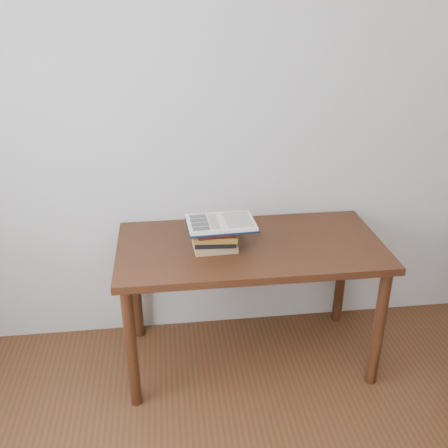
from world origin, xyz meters
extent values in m
cube|color=silver|center=(0.00, 1.75, 1.30)|extent=(3.50, 0.04, 2.60)
cube|color=#432110|center=(0.09, 1.38, 0.73)|extent=(1.40, 0.70, 0.04)
cylinder|color=#432110|center=(-0.55, 1.09, 0.35)|extent=(0.06, 0.06, 0.71)
cylinder|color=#432110|center=(0.73, 1.09, 0.35)|extent=(0.06, 0.06, 0.71)
cylinder|color=#432110|center=(-0.55, 1.67, 0.35)|extent=(0.06, 0.06, 0.71)
cylinder|color=#432110|center=(0.73, 1.67, 0.35)|extent=(0.06, 0.06, 0.71)
cube|color=tan|center=(-0.11, 1.35, 0.77)|extent=(0.23, 0.17, 0.04)
cube|color=black|center=(-0.11, 1.34, 0.80)|extent=(0.22, 0.14, 0.03)
cube|color=#9B5723|center=(-0.10, 1.35, 0.83)|extent=(0.23, 0.20, 0.03)
cube|color=maroon|center=(-0.11, 1.34, 0.87)|extent=(0.21, 0.17, 0.03)
cube|color=black|center=(-0.08, 1.35, 0.89)|extent=(0.36, 0.26, 0.01)
cube|color=silver|center=(-0.16, 1.34, 0.90)|extent=(0.18, 0.24, 0.02)
cube|color=silver|center=(0.01, 1.35, 0.90)|extent=(0.18, 0.24, 0.02)
cylinder|color=silver|center=(-0.08, 1.35, 0.90)|extent=(0.02, 0.23, 0.01)
cube|color=black|center=(-0.19, 1.41, 0.91)|extent=(0.09, 0.04, 0.00)
cube|color=black|center=(-0.19, 1.37, 0.91)|extent=(0.09, 0.04, 0.00)
cube|color=black|center=(-0.18, 1.32, 0.91)|extent=(0.09, 0.04, 0.00)
cube|color=black|center=(-0.18, 1.27, 0.91)|extent=(0.09, 0.04, 0.00)
cube|color=beige|center=(-0.11, 1.34, 0.91)|extent=(0.05, 0.19, 0.00)
cube|color=beige|center=(0.01, 1.35, 0.91)|extent=(0.14, 0.20, 0.00)
camera|label=1|loc=(-0.34, -0.92, 1.97)|focal=40.00mm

